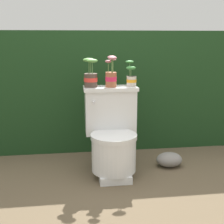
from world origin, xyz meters
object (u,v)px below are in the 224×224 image
object	(u,v)px
toilet	(112,135)
garden_stone	(169,160)
potted_plant_midleft	(111,76)
potted_plant_middle	(131,78)
potted_plant_left	(91,76)

from	to	relation	value
toilet	garden_stone	size ratio (longest dim) A/B	3.12
toilet	potted_plant_midleft	world-z (taller)	potted_plant_midleft
toilet	potted_plant_middle	distance (m)	0.51
potted_plant_midleft	potted_plant_middle	bearing A→B (deg)	1.98
potted_plant_midleft	garden_stone	distance (m)	0.90
potted_plant_left	potted_plant_middle	world-z (taller)	potted_plant_left
potted_plant_middle	potted_plant_midleft	bearing A→B (deg)	-178.02
potted_plant_midleft	potted_plant_middle	distance (m)	0.17
toilet	potted_plant_middle	bearing A→B (deg)	33.71
potted_plant_midleft	potted_plant_middle	world-z (taller)	potted_plant_midleft
garden_stone	potted_plant_middle	bearing A→B (deg)	170.12
potted_plant_left	garden_stone	distance (m)	1.01
potted_plant_middle	garden_stone	bearing A→B (deg)	-9.88
toilet	potted_plant_middle	size ratio (longest dim) A/B	3.30
toilet	potted_plant_left	bearing A→B (deg)	140.54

